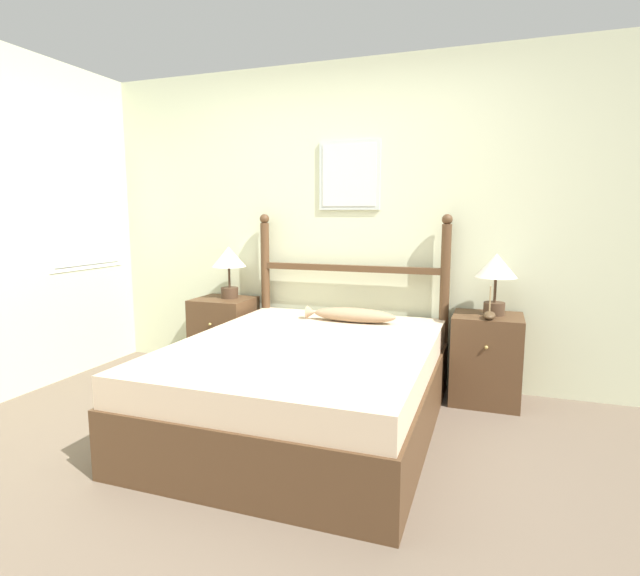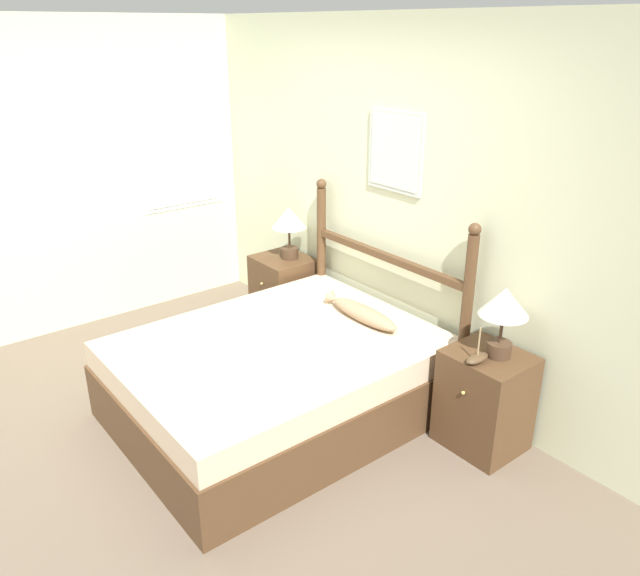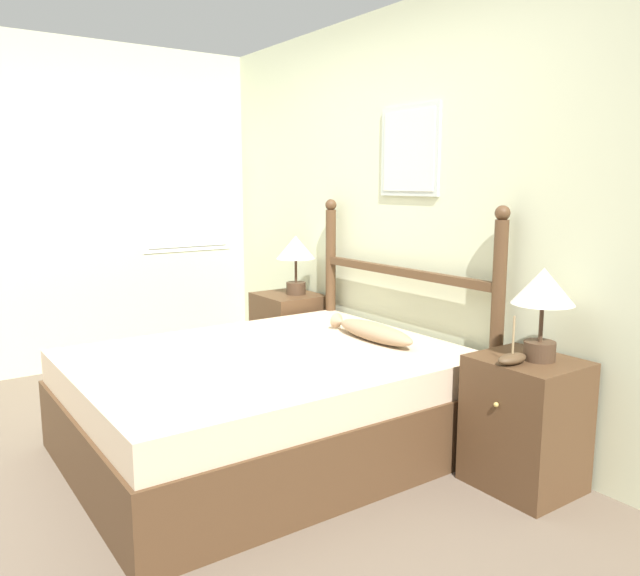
{
  "view_description": "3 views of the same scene",
  "coord_description": "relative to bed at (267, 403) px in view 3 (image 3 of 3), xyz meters",
  "views": [
    {
      "loc": [
        1.22,
        -2.22,
        1.35
      ],
      "look_at": [
        0.09,
        0.99,
        0.85
      ],
      "focal_mm": 28.0,
      "sensor_mm": 36.0,
      "label": 1
    },
    {
      "loc": [
        3.13,
        -1.38,
        2.46
      ],
      "look_at": [
        0.19,
        0.96,
        0.87
      ],
      "focal_mm": 35.0,
      "sensor_mm": 36.0,
      "label": 2
    },
    {
      "loc": [
        2.97,
        -0.99,
        1.46
      ],
      "look_at": [
        0.18,
        0.96,
        0.89
      ],
      "focal_mm": 35.0,
      "sensor_mm": 36.0,
      "label": 3
    }
  ],
  "objects": [
    {
      "name": "ground_plane",
      "position": [
        -0.12,
        -0.64,
        -0.27
      ],
      "size": [
        16.0,
        16.0,
        0.0
      ],
      "primitive_type": "plane",
      "color": "brown"
    },
    {
      "name": "wall_back",
      "position": [
        -0.12,
        1.09,
        1.0
      ],
      "size": [
        6.4,
        0.08,
        2.55
      ],
      "color": "beige",
      "rests_on": "ground_plane"
    },
    {
      "name": "fish_pillow",
      "position": [
        0.11,
        0.65,
        0.33
      ],
      "size": [
        0.69,
        0.15,
        0.11
      ],
      "color": "#997A5B",
      "rests_on": "bed"
    },
    {
      "name": "table_lamp_right",
      "position": [
        1.11,
        0.84,
        0.68
      ],
      "size": [
        0.29,
        0.29,
        0.44
      ],
      "color": "#422D1E",
      "rests_on": "nightstand_right"
    },
    {
      "name": "model_boat",
      "position": [
        1.08,
        0.68,
        0.39
      ],
      "size": [
        0.08,
        0.17,
        0.23
      ],
      "color": "#4C3823",
      "rests_on": "nightstand_right"
    },
    {
      "name": "nightstand_left",
      "position": [
        -1.07,
        0.81,
        0.05
      ],
      "size": [
        0.48,
        0.45,
        0.64
      ],
      "color": "#4C331E",
      "rests_on": "ground_plane"
    },
    {
      "name": "nightstand_right",
      "position": [
        1.07,
        0.81,
        0.05
      ],
      "size": [
        0.48,
        0.45,
        0.64
      ],
      "color": "#4C331E",
      "rests_on": "ground_plane"
    },
    {
      "name": "bed",
      "position": [
        0.0,
        0.0,
        0.0
      ],
      "size": [
        1.57,
        2.02,
        0.55
      ],
      "color": "#4C331E",
      "rests_on": "ground_plane"
    },
    {
      "name": "table_lamp_left",
      "position": [
        -1.04,
        0.86,
        0.68
      ],
      "size": [
        0.29,
        0.29,
        0.44
      ],
      "color": "#422D1E",
      "rests_on": "nightstand_left"
    },
    {
      "name": "wall_left",
      "position": [
        -2.25,
        -0.63,
        1.0
      ],
      "size": [
        0.08,
        6.4,
        2.55
      ],
      "color": "beige",
      "rests_on": "ground_plane"
    },
    {
      "name": "headboard",
      "position": [
        0.0,
        0.97,
        0.46
      ],
      "size": [
        1.58,
        0.08,
        1.35
      ],
      "color": "#4C331E",
      "rests_on": "ground_plane"
    }
  ]
}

